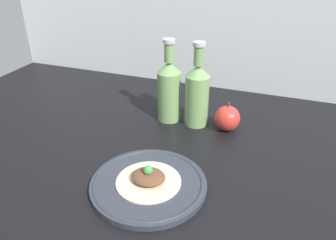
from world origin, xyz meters
TOP-DOWN VIEW (x-y plane):
  - ground_plane at (0.00, 0.00)cm, footprint 180.00×110.00cm
  - plate at (1.54, -15.34)cm, footprint 28.84×28.84cm
  - plated_food at (1.54, -15.34)cm, footprint 16.10×16.10cm
  - cider_bottle_left at (-5.73, 19.70)cm, footprint 7.70×7.70cm
  - cider_bottle_right at (3.76, 19.70)cm, footprint 7.70×7.70cm
  - apple at (14.16, 19.14)cm, footprint 8.18×8.18cm

SIDE VIEW (x-z plane):
  - ground_plane at x=0.00cm, z-range -4.00..0.00cm
  - plate at x=1.54cm, z-range 0.05..1.81cm
  - plated_food at x=1.54cm, z-range 0.26..5.07cm
  - apple at x=14.16cm, z-range -0.78..8.97cm
  - cider_bottle_left at x=-5.73cm, z-range -2.79..24.70cm
  - cider_bottle_right at x=3.76cm, z-range -2.79..24.70cm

